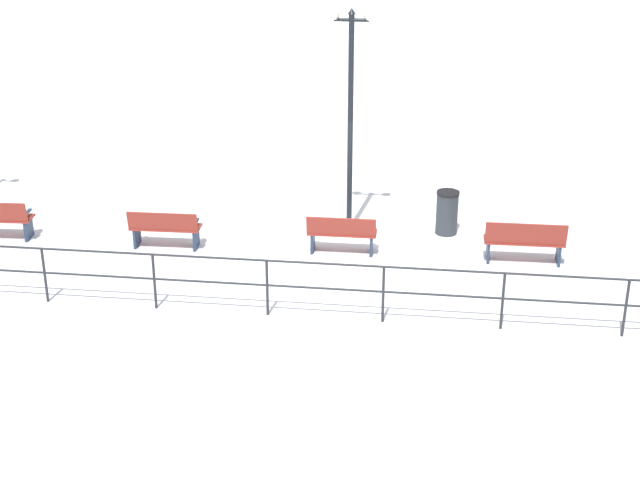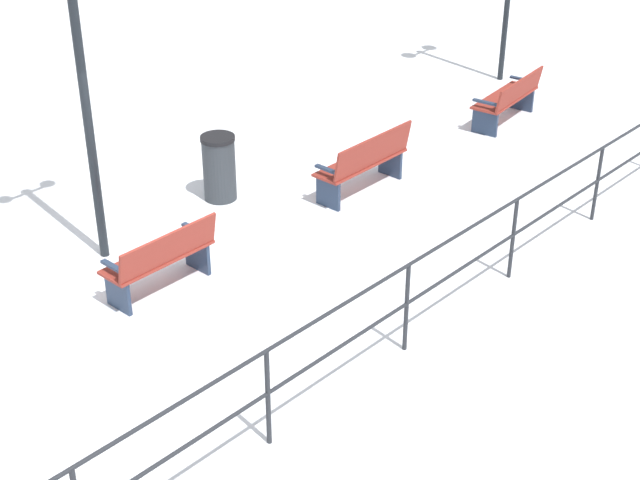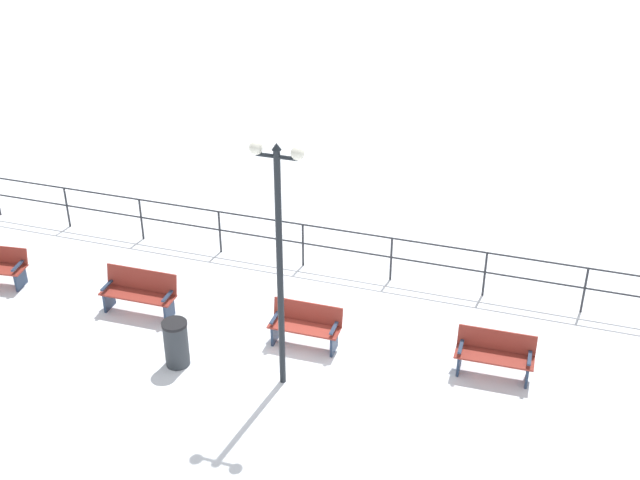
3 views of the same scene
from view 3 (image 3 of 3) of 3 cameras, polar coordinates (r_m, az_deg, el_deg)
The scene contains 7 objects.
ground_plane at distance 16.83m, azimuth -0.92°, elevation -7.03°, with size 80.00×80.00×0.00m, color white.
bench_second at distance 17.87m, azimuth -12.36°, elevation -3.51°, with size 0.55×1.62×0.95m.
bench_third at distance 16.51m, azimuth -1.01°, elevation -5.89°, with size 0.54×1.44×0.87m.
bench_fourth at distance 16.08m, azimuth 11.97°, elevation -7.72°, with size 0.58×1.49×0.87m.
lamppost_middle at distance 14.10m, azimuth -2.85°, elevation 0.31°, with size 0.23×0.95×4.85m.
waterfront_railing at distance 18.70m, azimuth 1.84°, elevation -0.30°, with size 0.05×18.87×1.10m.
trash_bin at distance 16.20m, azimuth -9.89°, elevation -7.03°, with size 0.49×0.49×0.97m.
Camera 3 is at (12.84, 4.43, 9.94)m, focal length 46.38 mm.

